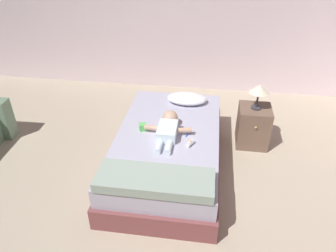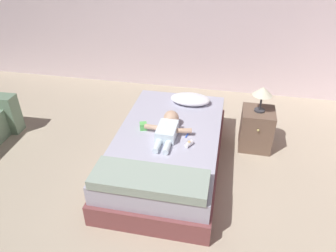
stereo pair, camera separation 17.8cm
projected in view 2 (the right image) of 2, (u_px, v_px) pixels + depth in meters
The scene contains 11 objects.
ground_plane at pixel (127, 213), 3.18m from camera, with size 8.00×8.00×0.00m, color #B6A78E.
wall_behind_bed at pixel (181, 5), 4.92m from camera, with size 8.00×0.12×2.73m, color silver.
bed at pixel (168, 150), 3.69m from camera, with size 1.18×2.08×0.45m.
pillow at pixel (190, 99), 4.13m from camera, with size 0.51×0.31×0.12m.
baby at pixel (168, 128), 3.54m from camera, with size 0.53×0.67×0.18m.
toothbrush at pixel (188, 134), 3.55m from camera, with size 0.04×0.14×0.02m.
nightstand at pixel (256, 129), 3.99m from camera, with size 0.39×0.42×0.52m.
lamp at pixel (263, 92), 3.72m from camera, with size 0.23×0.23×0.32m.
blanket at pixel (150, 180), 2.86m from camera, with size 1.06×0.38×0.09m.
toy_block at pixel (143, 126), 3.62m from camera, with size 0.10×0.10×0.08m.
baby_bottle at pixel (189, 144), 3.36m from camera, with size 0.09×0.12×0.07m.
Camera 2 is at (0.84, -2.08, 2.45)m, focal length 34.22 mm.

